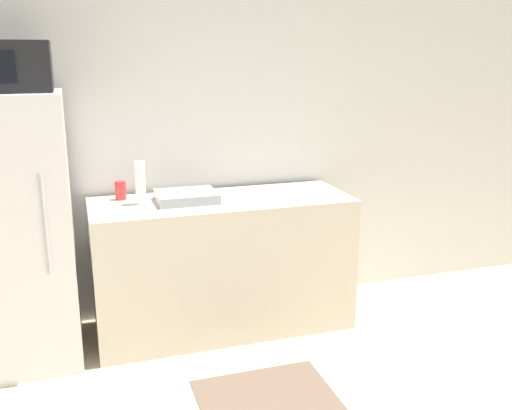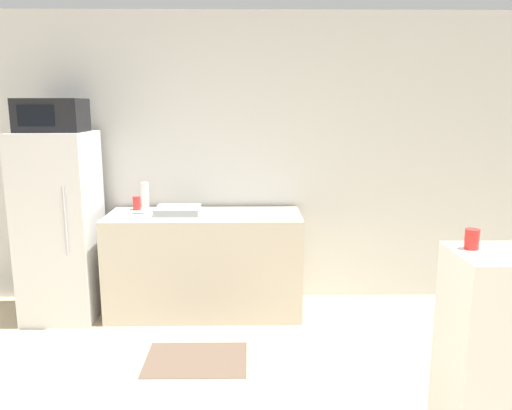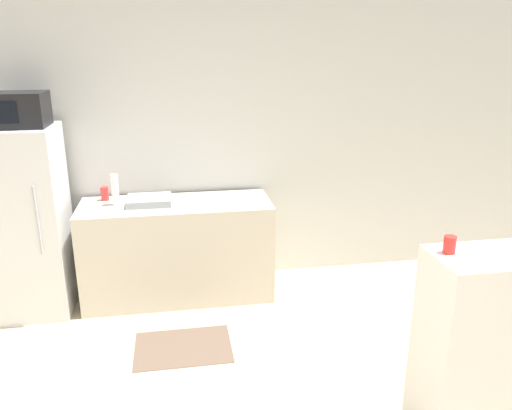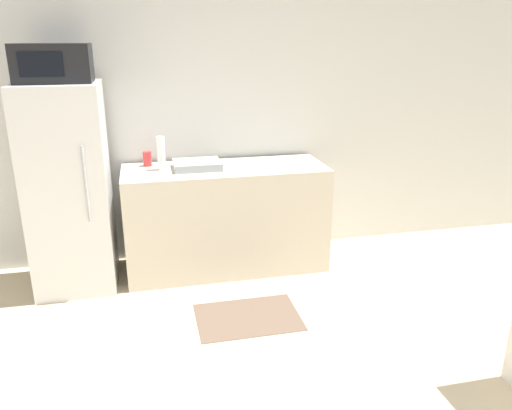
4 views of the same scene
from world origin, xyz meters
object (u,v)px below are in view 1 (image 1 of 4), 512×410
(microwave, at_px, (0,66))
(bottle_short, at_px, (121,190))
(refrigerator, at_px, (19,232))
(bottle_tall, at_px, (140,183))

(microwave, relative_size, bottle_short, 4.27)
(refrigerator, xyz_separation_m, microwave, (-0.00, -0.00, 0.92))
(microwave, xyz_separation_m, bottle_short, (0.60, 0.24, -0.77))
(bottle_short, bearing_deg, refrigerator, -158.32)
(refrigerator, height_order, bottle_tall, refrigerator)
(refrigerator, relative_size, bottle_tall, 5.90)
(microwave, distance_m, bottle_short, 1.01)
(bottle_tall, bearing_deg, bottle_short, 125.62)
(refrigerator, distance_m, microwave, 0.92)
(microwave, distance_m, bottle_tall, 1.00)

